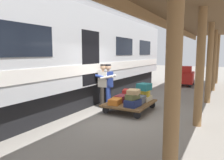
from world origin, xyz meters
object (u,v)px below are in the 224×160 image
at_px(suitcase_teal_softside, 144,87).
at_px(suitcase_orange_carryall, 115,101).
at_px(luggage_cart, 130,103).
at_px(suitcase_slate_roller, 139,100).
at_px(porter_by_door, 104,84).
at_px(suitcase_red_plastic, 128,92).
at_px(suitcase_black_hardshell, 128,96).
at_px(suitcase_navy_fabric, 133,103).
at_px(baggage_tug, 184,76).
at_px(suitcase_olive_duffel, 133,97).
at_px(suitcase_cream_canvas, 144,98).
at_px(suitcase_burgundy_valise, 122,98).
at_px(suitcase_yellow_case, 145,93).
at_px(suitcase_tan_vintage, 134,92).
at_px(porter_in_overalls, 108,84).
at_px(train_car, 61,55).

bearing_deg(suitcase_teal_softside, suitcase_orange_carryall, 55.85).
xyz_separation_m(luggage_cart, suitcase_slate_roller, (-0.34, 0.00, 0.18)).
distance_m(suitcase_orange_carryall, porter_by_door, 1.03).
height_order(suitcase_red_plastic, suitcase_teal_softside, suitcase_teal_softside).
relative_size(suitcase_black_hardshell, porter_by_door, 0.31).
xyz_separation_m(suitcase_navy_fabric, baggage_tug, (-0.31, -7.76, 0.18)).
xyz_separation_m(suitcase_navy_fabric, suitcase_olive_duffel, (0.02, -0.04, 0.22)).
xyz_separation_m(luggage_cart, porter_by_door, (1.11, 0.06, 0.65)).
xyz_separation_m(suitcase_slate_roller, suitcase_cream_canvas, (0.00, -0.52, -0.04)).
bearing_deg(suitcase_orange_carryall, suitcase_slate_roller, -142.02).
bearing_deg(suitcase_navy_fabric, suitcase_cream_canvas, -90.00).
bearing_deg(suitcase_slate_roller, suitcase_cream_canvas, -90.00).
bearing_deg(suitcase_burgundy_valise, suitcase_yellow_case, -143.51).
distance_m(suitcase_yellow_case, baggage_tug, 6.72).
height_order(suitcase_navy_fabric, suitcase_tan_vintage, suitcase_tan_vintage).
xyz_separation_m(suitcase_orange_carryall, baggage_tug, (-0.98, -7.76, 0.20)).
bearing_deg(suitcase_olive_duffel, suitcase_teal_softside, -92.55).
xyz_separation_m(suitcase_yellow_case, suitcase_red_plastic, (0.69, -0.01, -0.02)).
bearing_deg(porter_in_overalls, porter_by_door, 33.61).
bearing_deg(porter_by_door, train_car, 14.10).
bearing_deg(suitcase_olive_duffel, luggage_cart, -57.29).
bearing_deg(suitcase_navy_fabric, suitcase_burgundy_valise, -37.98).
xyz_separation_m(luggage_cart, suitcase_cream_canvas, (-0.34, -0.52, 0.14)).
bearing_deg(suitcase_olive_duffel, suitcase_orange_carryall, 3.42).
xyz_separation_m(luggage_cart, porter_in_overalls, (0.97, -0.03, 0.65)).
xyz_separation_m(train_car, suitcase_navy_fabric, (-3.21, 0.02, -1.62)).
height_order(suitcase_navy_fabric, suitcase_olive_duffel, suitcase_olive_duffel).
bearing_deg(baggage_tug, suitcase_teal_softside, 87.55).
relative_size(porter_in_overalls, baggage_tug, 0.96).
distance_m(suitcase_cream_canvas, suitcase_yellow_case, 0.21).
bearing_deg(suitcase_tan_vintage, suitcase_cream_canvas, -89.36).
relative_size(suitcase_olive_duffel, baggage_tug, 0.29).
xyz_separation_m(suitcase_slate_roller, suitcase_tan_vintage, (-0.01, 0.49, 0.37)).
distance_m(suitcase_slate_roller, baggage_tug, 7.24).
relative_size(suitcase_black_hardshell, suitcase_teal_softside, 1.08).
bearing_deg(suitcase_olive_duffel, suitcase_slate_roller, -92.82).
xyz_separation_m(train_car, suitcase_slate_roller, (-3.21, -0.50, -1.60)).
bearing_deg(suitcase_tan_vintage, suitcase_red_plastic, -56.86).
height_order(luggage_cart, suitcase_olive_duffel, suitcase_olive_duffel).
xyz_separation_m(suitcase_cream_canvas, suitcase_olive_duffel, (0.02, 1.01, 0.24)).
bearing_deg(luggage_cart, suitcase_red_plastic, -58.81).
xyz_separation_m(suitcase_yellow_case, suitcase_tan_vintage, (0.02, 1.01, 0.21)).
bearing_deg(porter_by_door, baggage_tug, -103.50).
bearing_deg(suitcase_navy_fabric, suitcase_slate_roller, -90.00).
bearing_deg(suitcase_cream_canvas, suitcase_red_plastic, -0.14).
height_order(train_car, porter_by_door, train_car).
distance_m(suitcase_orange_carryall, suitcase_olive_duffel, 0.69).
relative_size(suitcase_slate_roller, baggage_tug, 0.34).
bearing_deg(suitcase_orange_carryall, suitcase_yellow_case, -123.96).
bearing_deg(porter_in_overalls, suitcase_red_plastic, -142.85).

